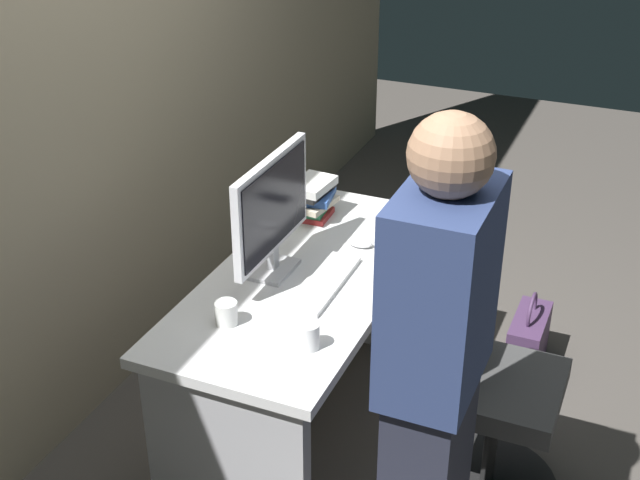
# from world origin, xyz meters

# --- Properties ---
(ground_plane) EXTENTS (9.00, 9.00, 0.00)m
(ground_plane) POSITION_xyz_m (0.00, 0.00, 0.00)
(ground_plane) COLOR #4C4742
(wall_back) EXTENTS (6.40, 0.10, 3.00)m
(wall_back) POSITION_xyz_m (0.00, 0.92, 1.50)
(wall_back) COLOR tan
(wall_back) RESTS_ON ground
(desk) EXTENTS (1.45, 0.66, 0.72)m
(desk) POSITION_xyz_m (0.00, 0.00, 0.50)
(desk) COLOR white
(desk) RESTS_ON ground
(office_chair) EXTENTS (0.52, 0.52, 0.94)m
(office_chair) POSITION_xyz_m (-0.06, -0.69, 0.43)
(office_chair) COLOR black
(office_chair) RESTS_ON ground
(person_at_desk) EXTENTS (0.40, 0.24, 1.64)m
(person_at_desk) POSITION_xyz_m (-0.60, -0.66, 0.84)
(person_at_desk) COLOR #262838
(person_at_desk) RESTS_ON ground
(monitor) EXTENTS (0.54, 0.14, 0.46)m
(monitor) POSITION_xyz_m (-0.04, 0.12, 0.98)
(monitor) COLOR silver
(monitor) RESTS_ON desk
(keyboard) EXTENTS (0.43, 0.13, 0.02)m
(keyboard) POSITION_xyz_m (-0.06, -0.09, 0.73)
(keyboard) COLOR white
(keyboard) RESTS_ON desk
(mouse) EXTENTS (0.06, 0.10, 0.03)m
(mouse) POSITION_xyz_m (0.27, -0.10, 0.74)
(mouse) COLOR white
(mouse) RESTS_ON desk
(cup_near_keyboard) EXTENTS (0.07, 0.07, 0.09)m
(cup_near_keyboard) POSITION_xyz_m (-0.43, -0.20, 0.76)
(cup_near_keyboard) COLOR silver
(cup_near_keyboard) RESTS_ON desk
(cup_by_monitor) EXTENTS (0.08, 0.08, 0.08)m
(cup_by_monitor) POSITION_xyz_m (-0.41, 0.11, 0.76)
(cup_by_monitor) COLOR white
(cup_by_monitor) RESTS_ON desk
(book_stack) EXTENTS (0.22, 0.17, 0.17)m
(book_stack) POSITION_xyz_m (0.44, 0.17, 0.81)
(book_stack) COLOR red
(book_stack) RESTS_ON desk
(cell_phone) EXTENTS (0.07, 0.14, 0.01)m
(cell_phone) POSITION_xyz_m (0.54, -0.19, 0.72)
(cell_phone) COLOR black
(cell_phone) RESTS_ON desk
(handbag) EXTENTS (0.34, 0.14, 0.38)m
(handbag) POSITION_xyz_m (0.75, -0.74, 0.14)
(handbag) COLOR #4C3356
(handbag) RESTS_ON ground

